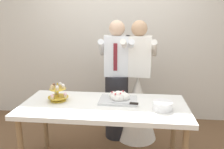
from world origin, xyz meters
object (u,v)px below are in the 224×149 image
cupcake_stand (58,93)px  person_bride (137,99)px  dessert_table (104,111)px  person_groom (117,87)px  main_cake_tray (119,98)px  plate_stack (163,106)px

cupcake_stand → person_bride: 1.15m
dessert_table → person_groom: size_ratio=1.08×
person_bride → dessert_table: bearing=-117.1°
main_cake_tray → plate_stack: main_cake_tray is taller
person_groom → dessert_table: bearing=-96.1°
dessert_table → person_bride: person_bride is taller
person_groom → person_bride: same height
main_cake_tray → person_groom: size_ratio=0.26×
main_cake_tray → plate_stack: bearing=-22.3°
dessert_table → main_cake_tray: main_cake_tray is taller
dessert_table → plate_stack: (0.62, -0.07, 0.12)m
dessert_table → person_bride: 0.82m
dessert_table → main_cake_tray: size_ratio=4.14×
plate_stack → dessert_table: bearing=173.1°
cupcake_stand → person_groom: (0.61, 0.66, -0.12)m
person_groom → main_cake_tray: bearing=-82.9°
dessert_table → cupcake_stand: bearing=173.7°
dessert_table → person_bride: bearing=62.9°
plate_stack → person_groom: (-0.54, 0.80, -0.07)m
cupcake_stand → person_groom: 0.91m
dessert_table → main_cake_tray: bearing=37.2°
dessert_table → cupcake_stand: 0.56m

